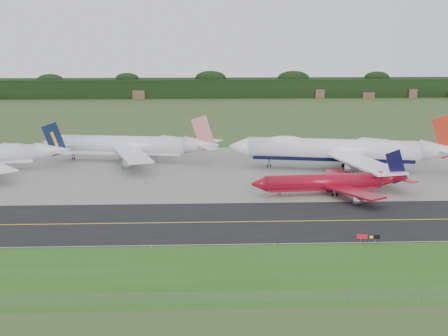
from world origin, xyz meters
The scene contains 14 objects.
ground centered at (0.00, 0.00, 0.00)m, with size 600.00×600.00×0.00m, color #344A22.
grass_verge centered at (0.00, -35.00, 0.01)m, with size 400.00×30.00×0.01m, color #2A581A.
taxiway centered at (0.00, -4.00, 0.01)m, with size 400.00×32.00×0.02m, color black.
apron centered at (0.00, 51.00, 0.01)m, with size 400.00×78.00×0.01m, color gray.
taxiway_centreline centered at (0.00, -4.00, 0.03)m, with size 400.00×0.40×0.00m, color yellow.
taxiway_edge_line centered at (0.00, -19.50, 0.03)m, with size 400.00×0.25×0.00m, color silver.
perimeter_fence centered at (0.00, -48.00, 1.10)m, with size 320.00×0.10×320.00m.
horizon_treeline centered at (0.00, 273.76, 5.47)m, with size 700.00×25.00×12.00m.
jet_ba_747 centered at (26.80, 49.54, 6.29)m, with size 73.19×59.80×18.48m.
jet_red_737 centered at (17.67, 20.14, 3.26)m, with size 43.64×35.42×11.78m.
jet_star_tail centered at (-41.11, 65.52, 5.34)m, with size 60.70×50.30×16.02m.
taxiway_sign centered at (17.03, -19.08, 1.11)m, with size 4.72×0.75×1.58m.
edge_marker_left centered at (-27.98, -20.50, 0.25)m, with size 0.16×0.16×0.50m, color yellow.
edge_marker_center centered at (-2.85, -20.50, 0.25)m, with size 0.16×0.16×0.50m, color yellow.
Camera 1 is at (-18.16, -141.19, 42.99)m, focal length 50.00 mm.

